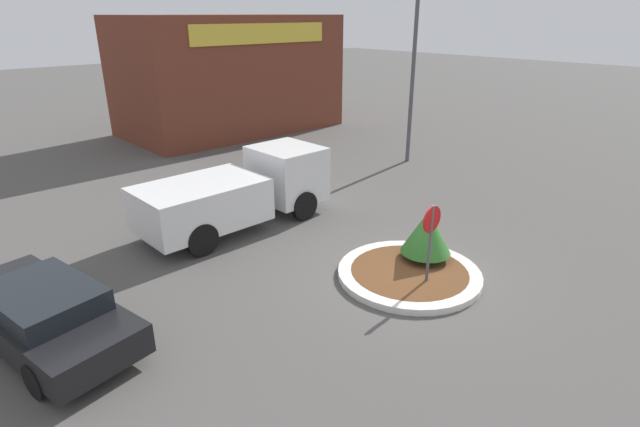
{
  "coord_description": "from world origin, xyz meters",
  "views": [
    {
      "loc": [
        -8.7,
        -6.34,
        5.89
      ],
      "look_at": [
        -0.68,
        2.42,
        1.11
      ],
      "focal_mm": 28.0,
      "sensor_mm": 36.0,
      "label": 1
    }
  ],
  "objects_px": {
    "light_pole": "(414,59)",
    "stop_sign": "(431,232)",
    "parked_sedan_black": "(43,313)",
    "utility_truck": "(239,191)"
  },
  "relations": [
    {
      "from": "light_pole",
      "to": "stop_sign",
      "type": "bearing_deg",
      "value": -139.39
    },
    {
      "from": "light_pole",
      "to": "parked_sedan_black",
      "type": "bearing_deg",
      "value": -167.73
    },
    {
      "from": "stop_sign",
      "to": "parked_sedan_black",
      "type": "height_order",
      "value": "stop_sign"
    },
    {
      "from": "stop_sign",
      "to": "light_pole",
      "type": "bearing_deg",
      "value": 40.61
    },
    {
      "from": "parked_sedan_black",
      "to": "utility_truck",
      "type": "bearing_deg",
      "value": -79.31
    },
    {
      "from": "utility_truck",
      "to": "parked_sedan_black",
      "type": "relative_size",
      "value": 1.22
    },
    {
      "from": "utility_truck",
      "to": "parked_sedan_black",
      "type": "height_order",
      "value": "utility_truck"
    },
    {
      "from": "parked_sedan_black",
      "to": "light_pole",
      "type": "bearing_deg",
      "value": -88.15
    },
    {
      "from": "stop_sign",
      "to": "parked_sedan_black",
      "type": "xyz_separation_m",
      "value": [
        -7.08,
        3.64,
        -0.72
      ]
    },
    {
      "from": "stop_sign",
      "to": "parked_sedan_black",
      "type": "relative_size",
      "value": 0.42
    }
  ]
}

